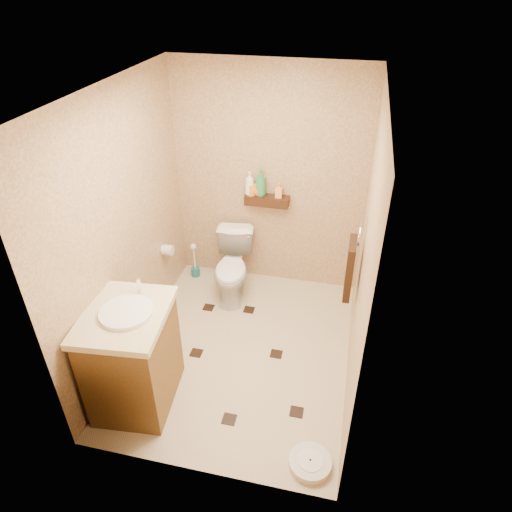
# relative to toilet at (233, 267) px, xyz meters

# --- Properties ---
(ground) EXTENTS (2.50, 2.50, 0.00)m
(ground) POSITION_rel_toilet_xyz_m (0.30, -0.83, -0.35)
(ground) COLOR beige
(ground) RESTS_ON ground
(wall_back) EXTENTS (2.00, 0.04, 2.40)m
(wall_back) POSITION_rel_toilet_xyz_m (0.30, 0.42, 0.85)
(wall_back) COLOR tan
(wall_back) RESTS_ON ground
(wall_front) EXTENTS (2.00, 0.04, 2.40)m
(wall_front) POSITION_rel_toilet_xyz_m (0.30, -2.08, 0.85)
(wall_front) COLOR tan
(wall_front) RESTS_ON ground
(wall_left) EXTENTS (0.04, 2.50, 2.40)m
(wall_left) POSITION_rel_toilet_xyz_m (-0.70, -0.83, 0.85)
(wall_left) COLOR tan
(wall_left) RESTS_ON ground
(wall_right) EXTENTS (0.04, 2.50, 2.40)m
(wall_right) POSITION_rel_toilet_xyz_m (1.30, -0.83, 0.85)
(wall_right) COLOR tan
(wall_right) RESTS_ON ground
(ceiling) EXTENTS (2.00, 2.50, 0.02)m
(ceiling) POSITION_rel_toilet_xyz_m (0.30, -0.83, 2.05)
(ceiling) COLOR silver
(ceiling) RESTS_ON wall_back
(wall_shelf) EXTENTS (0.46, 0.14, 0.10)m
(wall_shelf) POSITION_rel_toilet_xyz_m (0.30, 0.34, 0.67)
(wall_shelf) COLOR #3E2310
(wall_shelf) RESTS_ON wall_back
(floor_accents) EXTENTS (1.23, 1.48, 0.01)m
(floor_accents) POSITION_rel_toilet_xyz_m (0.31, -0.89, -0.35)
(floor_accents) COLOR black
(floor_accents) RESTS_ON ground
(toilet) EXTENTS (0.49, 0.74, 0.71)m
(toilet) POSITION_rel_toilet_xyz_m (0.00, 0.00, 0.00)
(toilet) COLOR white
(toilet) RESTS_ON ground
(vanity) EXTENTS (0.69, 0.81, 1.07)m
(vanity) POSITION_rel_toilet_xyz_m (-0.40, -1.54, 0.12)
(vanity) COLOR brown
(vanity) RESTS_ON ground
(bathroom_scale) EXTENTS (0.38, 0.38, 0.06)m
(bathroom_scale) POSITION_rel_toilet_xyz_m (1.08, -1.86, -0.32)
(bathroom_scale) COLOR silver
(bathroom_scale) RESTS_ON ground
(toilet_brush) EXTENTS (0.10, 0.10, 0.44)m
(toilet_brush) POSITION_rel_toilet_xyz_m (-0.52, 0.24, -0.20)
(toilet_brush) COLOR #1A6569
(toilet_brush) RESTS_ON ground
(towel_ring) EXTENTS (0.12, 0.30, 0.76)m
(towel_ring) POSITION_rel_toilet_xyz_m (1.21, -0.58, 0.59)
(towel_ring) COLOR silver
(towel_ring) RESTS_ON wall_right
(toilet_paper) EXTENTS (0.12, 0.11, 0.12)m
(toilet_paper) POSITION_rel_toilet_xyz_m (-0.64, -0.18, 0.25)
(toilet_paper) COLOR silver
(toilet_paper) RESTS_ON wall_left
(bottle_a) EXTENTS (0.13, 0.13, 0.25)m
(bottle_a) POSITION_rel_toilet_xyz_m (0.11, 0.34, 0.84)
(bottle_a) COLOR white
(bottle_a) RESTS_ON wall_shelf
(bottle_b) EXTENTS (0.12, 0.12, 0.18)m
(bottle_b) POSITION_rel_toilet_xyz_m (0.14, 0.34, 0.81)
(bottle_b) COLOR gold
(bottle_b) RESTS_ON wall_shelf
(bottle_c) EXTENTS (0.11, 0.11, 0.14)m
(bottle_c) POSITION_rel_toilet_xyz_m (0.20, 0.34, 0.78)
(bottle_c) COLOR orange
(bottle_c) RESTS_ON wall_shelf
(bottle_d) EXTENTS (0.14, 0.14, 0.28)m
(bottle_d) POSITION_rel_toilet_xyz_m (0.23, 0.34, 0.86)
(bottle_d) COLOR #2B8343
(bottle_d) RESTS_ON wall_shelf
(bottle_e) EXTENTS (0.07, 0.07, 0.15)m
(bottle_e) POSITION_rel_toilet_xyz_m (0.42, 0.34, 0.79)
(bottle_e) COLOR #FF9F54
(bottle_e) RESTS_ON wall_shelf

